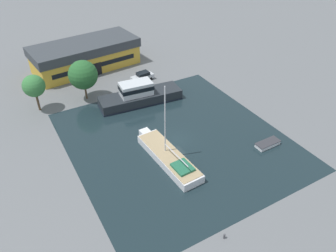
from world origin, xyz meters
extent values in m
plane|color=slate|center=(0.00, 0.00, 0.00)|extent=(440.00, 440.00, 0.00)
cube|color=#19282D|center=(0.00, 0.00, 0.00)|extent=(29.32, 31.86, 0.01)
cube|color=gold|center=(-3.37, 30.03, 1.80)|extent=(21.09, 10.84, 3.60)
cube|color=#383D42|center=(-3.37, 30.03, 4.47)|extent=(21.72, 11.16, 1.75)
cube|color=black|center=(-2.91, 25.65, 1.26)|extent=(2.39, 0.31, 2.52)
cube|color=black|center=(-2.91, 25.65, 1.98)|extent=(17.16, 1.83, 0.90)
cylinder|color=brown|center=(-7.48, 17.94, 1.36)|extent=(0.32, 0.32, 2.72)
sphere|color=#28602D|center=(-7.48, 17.94, 4.56)|extent=(4.91, 4.91, 4.91)
cylinder|color=brown|center=(-15.41, 18.19, 1.57)|extent=(0.36, 0.36, 3.15)
sphere|color=#387A3D|center=(-15.41, 18.19, 4.48)|extent=(3.56, 3.56, 3.56)
cube|color=silver|center=(3.98, 19.17, 0.67)|extent=(4.57, 2.35, 0.79)
cube|color=black|center=(4.15, 19.19, 1.37)|extent=(2.46, 1.86, 0.62)
cube|color=black|center=(3.02, 19.04, 1.34)|extent=(0.23, 1.41, 0.49)
cylinder|color=black|center=(2.74, 18.21, 0.30)|extent=(0.62, 0.28, 0.60)
cylinder|color=black|center=(2.53, 19.77, 0.30)|extent=(0.62, 0.28, 0.60)
cylinder|color=black|center=(5.43, 18.57, 0.30)|extent=(0.62, 0.28, 0.60)
cylinder|color=black|center=(5.21, 20.14, 0.30)|extent=(0.62, 0.28, 0.60)
cube|color=white|center=(-3.25, -3.47, 0.57)|extent=(3.68, 11.78, 1.12)
cube|color=white|center=(-3.57, 2.94, 0.57)|extent=(1.45, 1.27, 1.12)
cube|color=tan|center=(-3.25, -3.47, 1.17)|extent=(3.53, 11.30, 0.08)
cylinder|color=silver|center=(-3.29, -2.60, 6.07)|extent=(0.16, 0.16, 9.72)
cylinder|color=silver|center=(-3.16, -5.21, 2.31)|extent=(0.38, 5.23, 0.12)
cube|color=#236647|center=(-3.08, -6.67, 1.36)|extent=(2.30, 2.67, 0.30)
cube|color=#23282D|center=(0.19, 12.17, 0.84)|extent=(14.29, 5.40, 1.66)
cube|color=black|center=(0.19, 12.17, 0.15)|extent=(14.44, 5.49, 0.18)
cube|color=silver|center=(-0.51, 12.24, 2.76)|extent=(5.57, 3.42, 2.19)
cube|color=black|center=(-0.51, 12.24, 2.98)|extent=(5.68, 3.51, 0.70)
cube|color=white|center=(10.57, -7.59, 0.28)|extent=(3.59, 1.48, 0.55)
cube|color=#333338|center=(10.57, -7.59, 0.59)|extent=(3.73, 1.56, 0.08)
cylinder|color=#47474C|center=(-4.27, -16.78, 0.25)|extent=(0.21, 0.21, 0.49)
sphere|color=#47474C|center=(-4.27, -16.78, 0.55)|extent=(0.23, 0.23, 0.23)
camera|label=1|loc=(-19.75, -32.08, 29.21)|focal=35.00mm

